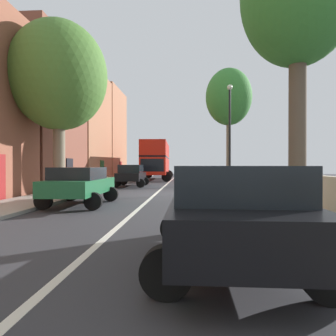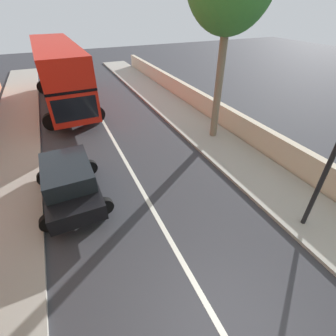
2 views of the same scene
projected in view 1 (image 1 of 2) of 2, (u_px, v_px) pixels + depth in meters
The scene contains 14 objects.
ground_plane at pixel (155, 194), 16.63m from camera, with size 84.00×84.00×0.00m, color #333338.
road_centre_line at pixel (155, 194), 16.63m from camera, with size 0.16×54.00×0.01m, color silver.
sidewalk_left at pixel (69, 193), 16.96m from camera, with size 2.60×60.00×0.12m, color #9E998E.
sidewalk_right at pixel (245, 194), 16.30m from camera, with size 2.60×60.00×0.12m, color #9E998E.
terraced_houses_left at pixel (17, 110), 18.18m from camera, with size 4.07×47.68×10.90m.
boundary_wall_right at pixel (274, 184), 16.20m from camera, with size 0.36×54.00×1.25m, color beige.
double_decker_bus at pixel (156, 159), 33.44m from camera, with size 3.82×11.20×4.06m.
parked_car_black_right_0 at pixel (231, 209), 4.75m from camera, with size 2.53×4.17×1.59m.
parked_car_black_left_1 at pixel (131, 174), 22.94m from camera, with size 2.46×4.32×1.65m.
parked_car_green_left_2 at pixel (80, 183), 12.03m from camera, with size 2.51×4.32×1.53m.
street_tree_left_0 at pixel (59, 77), 15.61m from camera, with size 4.97×4.97×8.97m.
street_tree_right_1 at pixel (229, 97), 24.55m from camera, with size 3.73×3.73×9.41m.
lamppost_right at pixel (230, 129), 17.94m from camera, with size 0.32×0.32×6.31m.
litter_bin_right at pixel (255, 184), 15.67m from camera, with size 0.55×0.55×1.06m.
Camera 1 is at (1.82, -16.53, 1.60)m, focal length 32.16 mm.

